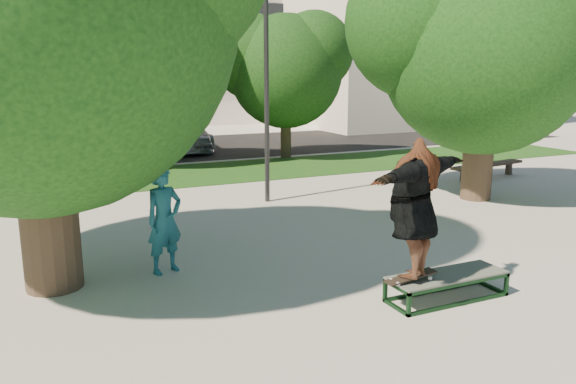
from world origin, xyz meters
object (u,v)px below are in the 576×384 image
lamppost (266,75)px  bench (487,166)px  bystander (164,220)px  car_silver_b (181,133)px  grind_box (447,286)px  car_dark (114,134)px  car_grey (94,137)px  tree_right (482,35)px

lamppost → bench: lamppost is taller
bystander → car_silver_b: 15.00m
grind_box → car_dark: car_dark is taller
lamppost → car_grey: 11.39m
lamppost → tree_right: bearing=-21.3°
tree_right → lamppost: bearing=158.7°
car_dark → car_silver_b: bearing=-6.1°
lamppost → bystander: 5.81m
tree_right → car_dark: (-7.15, 12.67, -3.33)m
car_dark → lamppost: bearing=-77.5°
grind_box → bystander: bystander is taller
lamppost → car_silver_b: size_ratio=1.26×
car_dark → car_grey: car_dark is taller
tree_right → car_grey: bearing=122.1°
bench → lamppost: bearing=171.8°
car_silver_b → grind_box: bearing=-87.0°
bystander → bench: bearing=0.0°
grind_box → car_silver_b: (0.55, 17.30, 0.52)m
car_silver_b → car_dark: bearing=177.9°
grind_box → car_grey: 17.82m
tree_right → bench: tree_right is taller
bystander → car_dark: (1.27, 14.80, -0.11)m
bystander → car_grey: 14.75m
lamppost → car_silver_b: lamppost is taller
bench → car_dark: size_ratio=0.64×
car_dark → bench: bearing=-47.2°
lamppost → car_dark: (-2.23, 10.76, -2.38)m
car_grey → lamppost: bearing=-80.0°
lamppost → bench: 7.90m
tree_right → car_dark: size_ratio=1.40×
bench → car_dark: (-9.63, 10.68, 0.39)m
grind_box → bench: (7.48, 6.94, 0.19)m
car_silver_b → car_grey: bearing=-179.7°
bystander → bench: bystander is taller
bystander → car_dark: 14.85m
bystander → bench: (10.90, 4.12, -0.50)m
tree_right → bench: 4.89m
bench → car_grey: size_ratio=0.61×
tree_right → grind_box: (-5.00, -4.95, -3.90)m
grind_box → car_silver_b: size_ratio=0.37×
grind_box → bystander: size_ratio=1.02×
bystander → tree_right: bearing=-6.5°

